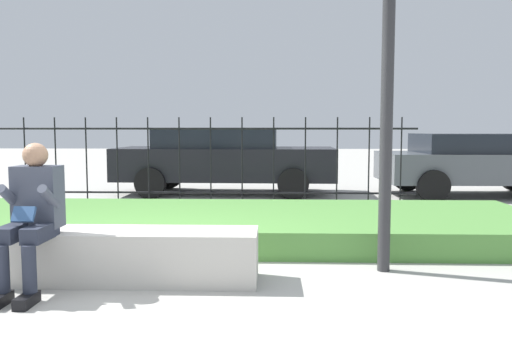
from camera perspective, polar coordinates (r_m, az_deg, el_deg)
name	(u,v)px	position (r m, az deg, el deg)	size (l,w,h in m)	color
ground_plane	(130,281)	(4.83, -14.16, -12.09)	(60.00, 60.00, 0.00)	#B2AFA8
stone_bench	(126,258)	(4.78, -14.62, -9.64)	(2.40, 0.54, 0.47)	beige
person_seated_reader	(32,211)	(4.66, -24.21, -4.16)	(0.42, 0.73, 1.27)	black
grass_berm	(173,224)	(6.63, -9.52, -6.00)	(9.39, 2.49, 0.31)	#569342
iron_fence	(195,162)	(8.44, -6.98, 0.98)	(7.39, 0.03, 1.59)	black
car_parked_right	(476,162)	(11.25, 23.87, 0.92)	(3.94, 2.00, 1.29)	#4C5156
car_parked_center	(224,159)	(10.73, -3.68, 1.40)	(4.65, 1.90, 1.38)	black
street_lamp	(389,7)	(5.10, 14.96, 17.64)	(0.28, 0.28, 4.15)	#2D2D30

